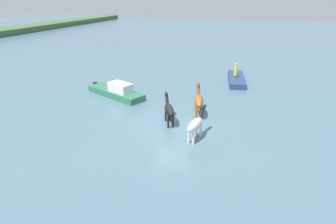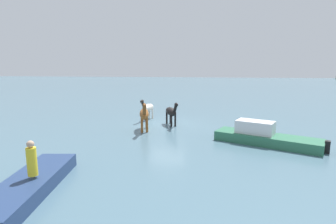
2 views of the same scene
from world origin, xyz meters
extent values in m
plane|color=#476675|center=(0.00, 0.00, 0.00)|extent=(168.26, 168.26, 0.00)
ellipsoid|color=black|center=(0.06, 0.24, 0.98)|extent=(1.82, 1.27, 0.60)
cylinder|color=black|center=(0.47, 0.61, 0.49)|extent=(0.13, 0.13, 0.98)
cylinder|color=black|center=(0.60, 0.35, 0.49)|extent=(0.13, 0.13, 0.98)
cylinder|color=black|center=(-0.48, 0.13, 0.49)|extent=(0.13, 0.13, 0.98)
cylinder|color=black|center=(-0.35, -0.13, 0.49)|extent=(0.13, 0.13, 0.98)
cylinder|color=black|center=(0.90, 0.67, 1.37)|extent=(0.58, 0.43, 0.65)
ellipsoid|color=black|center=(1.07, 0.75, 1.63)|extent=(0.53, 0.40, 0.26)
ellipsoid|color=silver|center=(-1.56, -1.80, 0.96)|extent=(1.80, 0.83, 0.58)
cylinder|color=silver|center=(-1.03, -1.76, 0.48)|extent=(0.13, 0.13, 0.96)
cylinder|color=silver|center=(-1.08, -2.04, 0.48)|extent=(0.13, 0.13, 0.96)
cylinder|color=silver|center=(-2.05, -1.57, 0.48)|extent=(0.13, 0.13, 0.96)
cylinder|color=silver|center=(-2.10, -1.84, 0.48)|extent=(0.13, 0.13, 0.96)
cylinder|color=black|center=(-0.66, -1.97, 1.34)|extent=(0.56, 0.30, 0.64)
ellipsoid|color=black|center=(-0.48, -2.01, 1.60)|extent=(0.50, 0.29, 0.26)
ellipsoid|color=brown|center=(1.91, -1.25, 1.09)|extent=(2.06, 1.08, 0.67)
cylinder|color=brown|center=(2.44, -0.94, 0.55)|extent=(0.15, 0.15, 1.09)
cylinder|color=brown|center=(2.52, -1.25, 0.55)|extent=(0.15, 0.15, 1.09)
cylinder|color=brown|center=(1.29, -1.25, 0.55)|extent=(0.15, 0.15, 1.09)
cylinder|color=brown|center=(1.38, -1.56, 0.55)|extent=(0.15, 0.15, 1.09)
cylinder|color=brown|center=(2.92, -0.98, 1.53)|extent=(0.64, 0.38, 0.73)
ellipsoid|color=brown|center=(3.12, -0.92, 1.82)|extent=(0.58, 0.36, 0.29)
cube|color=navy|center=(11.14, -2.89, 0.18)|extent=(5.25, 2.20, 0.65)
cube|color=black|center=(13.75, -2.48, 0.25)|extent=(0.28, 0.31, 0.70)
cube|color=#2D6B4C|center=(3.97, 6.07, 0.18)|extent=(3.60, 5.61, 0.66)
cube|color=silver|center=(3.71, 5.47, 0.86)|extent=(1.77, 2.23, 0.70)
cube|color=black|center=(5.11, 8.66, 0.26)|extent=(0.35, 0.33, 0.71)
cylinder|color=yellow|center=(11.09, -2.74, 1.08)|extent=(0.32, 0.32, 0.95)
sphere|color=tan|center=(11.09, -2.74, 1.67)|extent=(0.24, 0.24, 0.24)
camera|label=1|loc=(-15.94, -4.88, 7.70)|focal=30.87mm
camera|label=2|loc=(18.67, 3.00, 4.17)|focal=28.68mm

